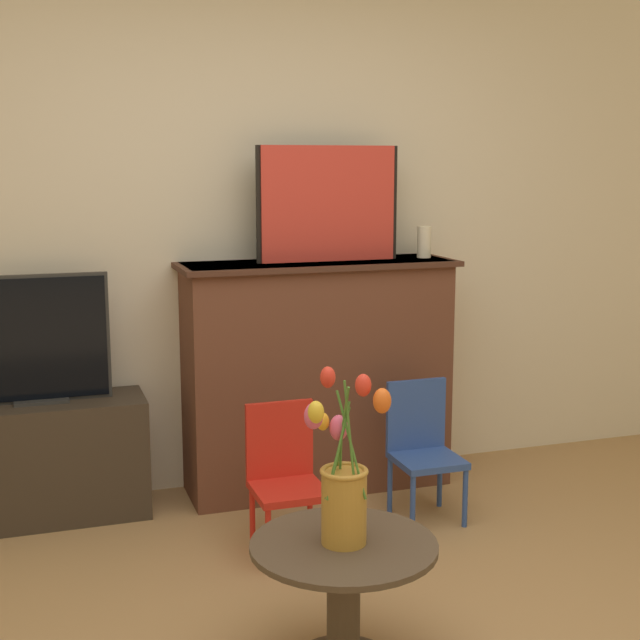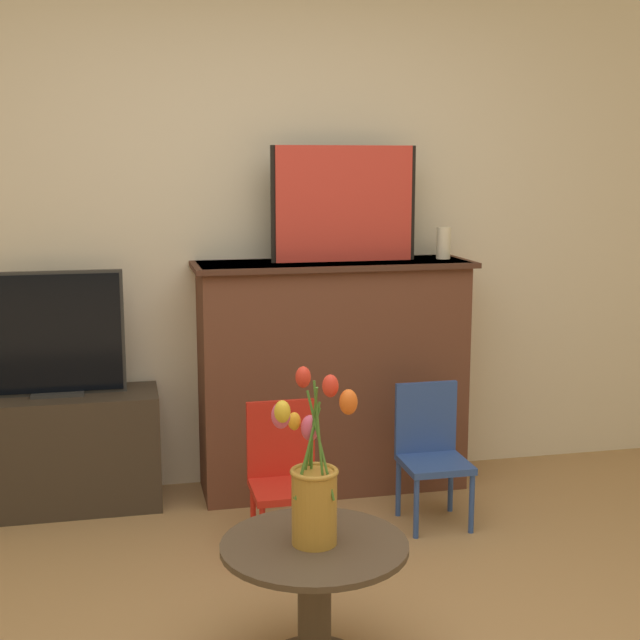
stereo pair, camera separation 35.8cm
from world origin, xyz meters
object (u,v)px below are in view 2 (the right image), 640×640
tv_monitor (55,335)px  vase_tulips (313,484)px  painting (344,204)px  chair_blue (431,448)px  chair_red (285,471)px

tv_monitor → vase_tulips: bearing=-61.5°
painting → chair_blue: painting is taller
painting → chair_blue: (0.28, -0.52, -1.07)m
chair_blue → vase_tulips: vase_tulips is taller
chair_red → chair_blue: bearing=13.2°
chair_blue → tv_monitor: bearing=162.4°
painting → chair_red: painting is taller
chair_red → chair_blue: (0.69, 0.16, 0.00)m
painting → chair_red: 1.33m
vase_tulips → tv_monitor: bearing=118.5°
painting → tv_monitor: size_ratio=1.14×
painting → chair_blue: bearing=-62.0°
tv_monitor → chair_red: (0.94, -0.68, -0.49)m
vase_tulips → painting: bearing=72.6°
tv_monitor → chair_red: size_ratio=1.00×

